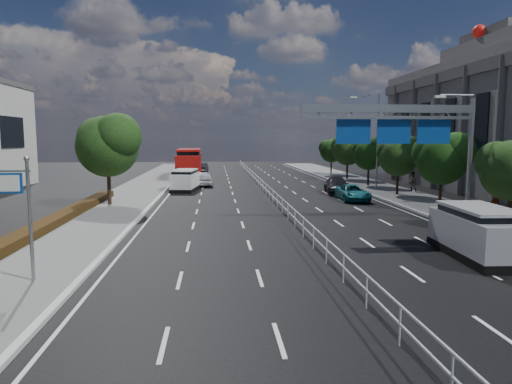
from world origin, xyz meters
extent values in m
plane|color=black|center=(0.00, 0.00, 0.00)|extent=(160.00, 160.00, 0.00)
cube|color=slate|center=(-11.50, 0.00, 0.07)|extent=(5.00, 140.00, 0.14)
cube|color=silver|center=(-9.00, 0.00, 0.07)|extent=(0.25, 140.00, 0.15)
cube|color=silver|center=(0.00, 22.50, 1.00)|extent=(0.05, 85.00, 0.05)
cube|color=silver|center=(0.00, 22.50, 0.55)|extent=(0.05, 85.00, 0.05)
cube|color=black|center=(-13.30, 5.00, 0.36)|extent=(1.00, 36.00, 0.44)
cylinder|color=gray|center=(-10.50, 0.00, 2.10)|extent=(0.12, 0.12, 4.20)
sphere|color=gray|center=(-10.50, 0.00, 4.25)|extent=(0.18, 0.18, 0.18)
cylinder|color=gray|center=(-11.05, 0.00, 3.85)|extent=(1.30, 0.07, 0.07)
cube|color=navy|center=(-11.35, 0.00, 3.45)|extent=(1.35, 0.06, 0.68)
cube|color=white|center=(-11.35, 0.04, 3.45)|extent=(1.20, 0.01, 0.54)
cube|color=white|center=(-11.35, -0.04, 3.45)|extent=(1.20, 0.01, 0.54)
cylinder|color=gray|center=(10.60, 10.00, 3.60)|extent=(0.28, 0.28, 7.20)
cube|color=gray|center=(5.60, 10.00, 6.60)|extent=(10.20, 0.25, 0.45)
cube|color=gray|center=(5.60, 10.00, 6.10)|extent=(10.20, 0.18, 0.18)
cylinder|color=gray|center=(9.60, 10.00, 7.40)|extent=(2.00, 0.10, 0.10)
cube|color=silver|center=(8.60, 10.00, 7.30)|extent=(0.60, 0.25, 0.15)
cube|color=navy|center=(8.40, 10.18, 5.30)|extent=(2.00, 0.08, 1.40)
cube|color=white|center=(8.40, 10.23, 5.30)|extent=(1.80, 0.02, 1.20)
cube|color=navy|center=(6.00, 10.18, 5.30)|extent=(2.00, 0.08, 1.40)
cube|color=white|center=(6.00, 10.23, 5.30)|extent=(1.80, 0.02, 1.20)
cube|color=navy|center=(3.60, 10.18, 5.30)|extent=(2.00, 0.08, 1.40)
cube|color=white|center=(3.60, 10.23, 5.30)|extent=(1.80, 0.02, 1.20)
cylinder|color=gray|center=(10.80, 26.00, 4.50)|extent=(0.16, 0.16, 9.00)
cylinder|color=gray|center=(9.60, 26.00, 8.80)|extent=(0.10, 2.40, 0.10)
cube|color=silver|center=(8.40, 26.00, 8.65)|extent=(0.60, 0.25, 0.15)
cube|color=#4C4947|center=(16.90, 22.00, 10.60)|extent=(0.40, 36.00, 1.00)
sphere|color=#B2140C|center=(17.80, 22.00, 13.80)|extent=(1.10, 1.10, 1.10)
cylinder|color=black|center=(-12.00, 18.00, 1.75)|extent=(0.28, 0.28, 3.50)
sphere|color=#183410|center=(-12.00, 18.00, 4.34)|extent=(4.40, 4.40, 4.40)
sphere|color=#183410|center=(-11.12, 17.34, 5.04)|extent=(3.30, 3.30, 3.30)
sphere|color=#183410|center=(-12.77, 18.66, 4.90)|extent=(3.08, 3.08, 3.08)
cylinder|color=black|center=(11.20, 7.00, 1.30)|extent=(0.21, 0.21, 2.60)
sphere|color=#183410|center=(11.20, 7.00, 3.22)|extent=(3.20, 3.20, 3.20)
sphere|color=#183410|center=(10.64, 7.48, 3.64)|extent=(2.24, 2.24, 2.24)
cylinder|color=black|center=(11.20, 14.50, 1.40)|extent=(0.22, 0.22, 2.80)
sphere|color=#16330E|center=(11.20, 14.50, 3.47)|extent=(3.50, 3.50, 3.50)
sphere|color=#16330E|center=(11.90, 13.97, 4.03)|extent=(2.62, 2.62, 2.62)
sphere|color=#16330E|center=(10.59, 15.03, 3.92)|extent=(2.45, 2.45, 2.45)
cylinder|color=black|center=(11.20, 22.00, 1.35)|extent=(0.22, 0.22, 2.70)
sphere|color=#183410|center=(11.20, 22.00, 3.35)|extent=(3.30, 3.30, 3.30)
sphere|color=#183410|center=(11.86, 21.50, 3.89)|extent=(2.48, 2.48, 2.47)
sphere|color=#183410|center=(10.62, 22.50, 3.78)|extent=(2.31, 2.31, 2.31)
cylinder|color=black|center=(11.20, 29.50, 1.32)|extent=(0.21, 0.21, 2.65)
sphere|color=#16330E|center=(11.20, 29.50, 3.29)|extent=(3.20, 3.20, 3.20)
sphere|color=#16330E|center=(11.84, 29.02, 3.82)|extent=(2.40, 2.40, 2.40)
sphere|color=#16330E|center=(10.64, 29.98, 3.71)|extent=(2.24, 2.24, 2.24)
cylinder|color=black|center=(11.20, 37.00, 1.43)|extent=(0.23, 0.23, 2.85)
sphere|color=#183410|center=(11.20, 37.00, 3.53)|extent=(3.60, 3.60, 3.60)
sphere|color=#183410|center=(11.92, 36.46, 4.10)|extent=(2.70, 2.70, 2.70)
sphere|color=#183410|center=(10.57, 37.54, 3.99)|extent=(2.52, 2.52, 2.52)
cylinder|color=black|center=(11.20, 44.50, 1.30)|extent=(0.21, 0.21, 2.60)
sphere|color=#16330E|center=(11.20, 44.50, 3.22)|extent=(3.10, 3.10, 3.10)
sphere|color=#16330E|center=(11.82, 44.03, 3.74)|extent=(2.32, 2.33, 2.32)
sphere|color=#16330E|center=(10.66, 44.97, 3.64)|extent=(2.17, 2.17, 2.17)
cube|color=black|center=(-7.18, 27.44, 0.17)|extent=(2.62, 4.87, 0.33)
cube|color=white|center=(-7.18, 27.44, 0.97)|extent=(2.57, 4.77, 1.37)
cube|color=black|center=(-7.18, 27.44, 1.65)|extent=(2.24, 3.49, 0.60)
cube|color=white|center=(-7.18, 27.44, 1.95)|extent=(2.35, 3.77, 0.12)
cylinder|color=black|center=(-8.20, 26.06, 0.34)|extent=(0.38, 0.71, 0.68)
cylinder|color=black|center=(-6.57, 25.84, 0.34)|extent=(0.38, 0.71, 0.68)
cylinder|color=black|center=(-7.79, 29.03, 0.34)|extent=(0.38, 0.71, 0.68)
cylinder|color=black|center=(-6.16, 28.81, 0.34)|extent=(0.38, 0.71, 0.68)
cube|color=black|center=(-7.50, 41.26, 0.18)|extent=(3.13, 12.11, 0.36)
cube|color=#9A0E0B|center=(-7.50, 41.26, 1.73)|extent=(3.07, 11.87, 2.45)
cube|color=black|center=(-7.50, 41.26, 2.95)|extent=(2.77, 8.56, 1.08)
cube|color=#9A0E0B|center=(-7.50, 41.26, 3.49)|extent=(2.90, 9.27, 0.22)
cylinder|color=black|center=(-8.60, 37.33, 0.37)|extent=(0.33, 0.75, 0.74)
cylinder|color=black|center=(-6.23, 37.38, 0.37)|extent=(0.33, 0.75, 0.74)
cylinder|color=black|center=(-8.77, 45.13, 0.37)|extent=(0.33, 0.75, 0.74)
cylinder|color=black|center=(-6.40, 45.18, 0.37)|extent=(0.33, 0.75, 0.74)
imported|color=silver|center=(-5.53, 31.93, 0.76)|extent=(1.91, 4.53, 1.53)
imported|color=black|center=(-6.26, 49.53, 0.73)|extent=(1.89, 4.51, 1.45)
cube|color=black|center=(6.50, 2.00, 0.17)|extent=(2.47, 5.24, 0.35)
cube|color=#9FA1A6|center=(6.50, 2.00, 1.02)|extent=(2.42, 5.14, 1.45)
cube|color=black|center=(6.50, 2.00, 1.75)|extent=(2.17, 3.72, 0.64)
cube|color=#9FA1A6|center=(6.50, 2.00, 2.06)|extent=(2.27, 4.03, 0.13)
cylinder|color=black|center=(5.51, 0.40, 0.36)|extent=(0.35, 0.74, 0.72)
cylinder|color=black|center=(5.70, 3.71, 0.36)|extent=(0.35, 0.74, 0.72)
cylinder|color=black|center=(7.49, 3.60, 0.36)|extent=(0.35, 0.74, 0.72)
imported|color=#17636B|center=(6.50, 19.42, 0.62)|extent=(2.14, 4.51, 1.24)
imported|color=black|center=(6.50, 24.06, 0.70)|extent=(2.54, 5.02, 1.40)
imported|color=gray|center=(11.82, 9.21, 0.97)|extent=(0.66, 0.48, 1.65)
imported|color=gray|center=(13.40, 24.00, 1.03)|extent=(0.94, 0.77, 1.77)
camera|label=1|loc=(-4.32, -15.60, 4.93)|focal=32.00mm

